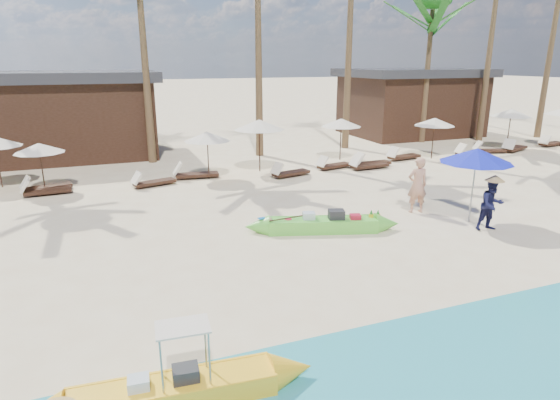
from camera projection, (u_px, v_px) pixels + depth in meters
name	position (u px, v px, depth m)	size (l,w,h in m)	color
ground	(357.00, 265.00, 11.53)	(240.00, 240.00, 0.00)	beige
wet_sand_strip	(523.00, 395.00, 7.06)	(240.00, 4.50, 0.01)	tan
green_canoe	(322.00, 224.00, 13.73)	(4.97, 1.82, 0.65)	#5CC73C
yellow_canoe	(174.00, 391.00, 6.85)	(4.81, 0.85, 1.25)	yellow
tourist	(417.00, 185.00, 15.27)	(0.68, 0.44, 1.86)	tan
vendor_green	(492.00, 205.00, 13.70)	(0.76, 0.59, 1.56)	#15163A
blue_umbrella	(477.00, 156.00, 14.04)	(2.15, 2.15, 2.32)	#99999E
lounger_3_right	(44.00, 186.00, 17.92)	(1.86, 1.00, 0.60)	#352016
resort_parasol_4	(39.00, 148.00, 17.49)	(1.82, 1.82, 1.88)	#352016
lounger_4_left	(44.00, 190.00, 17.44)	(1.75, 0.65, 0.58)	#352016
lounger_4_right	(151.00, 182.00, 18.65)	(1.80, 0.97, 0.59)	#352016
resort_parasol_5	(207.00, 136.00, 19.41)	(1.94, 1.94, 2.00)	#352016
lounger_5_left	(194.00, 174.00, 19.88)	(1.96, 0.78, 0.65)	#352016
resort_parasol_6	(259.00, 125.00, 20.66)	(2.27, 2.27, 2.34)	#352016
lounger_6_left	(289.00, 172.00, 20.19)	(1.86, 0.95, 0.60)	#352016
lounger_6_right	(332.00, 165.00, 21.63)	(1.81, 0.89, 0.59)	#352016
resort_parasol_7	(341.00, 123.00, 23.19)	(2.01, 2.01, 2.07)	#352016
lounger_7_left	(370.00, 162.00, 22.07)	(1.88, 0.63, 0.63)	#352016
lounger_7_right	(367.00, 165.00, 21.58)	(1.91, 0.70, 0.64)	#352016
resort_parasol_8	(435.00, 122.00, 23.48)	(2.01, 2.01, 2.07)	#352016
lounger_8_left	(402.00, 156.00, 23.62)	(1.92, 0.83, 0.63)	#352016
resort_parasol_9	(511.00, 113.00, 26.06)	(2.19, 2.19, 2.25)	#352016
lounger_9_left	(471.00, 153.00, 24.43)	(1.89, 0.72, 0.63)	#352016
lounger_9_right	(488.00, 150.00, 25.33)	(1.80, 1.02, 0.58)	#352016
lounger_10_left	(514.00, 148.00, 25.75)	(2.04, 1.23, 0.66)	#352016
lounger_10_right	(550.00, 143.00, 27.32)	(1.86, 0.82, 0.61)	#352016
palm_6	(432.00, 20.00, 26.88)	(2.08, 2.08, 8.51)	brown
pavilion_west	(49.00, 114.00, 23.85)	(10.80, 6.60, 4.30)	#352016
pavilion_east	(411.00, 101.00, 31.34)	(8.80, 6.60, 4.30)	#352016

